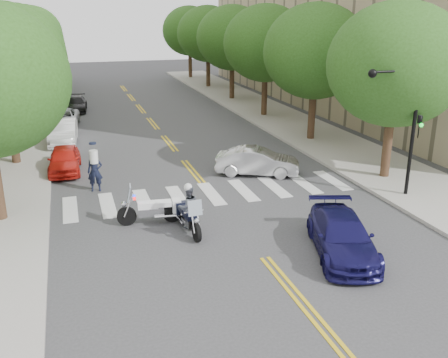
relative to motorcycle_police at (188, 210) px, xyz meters
name	(u,v)px	position (x,y,z in m)	size (l,w,h in m)	color
ground	(265,258)	(1.95, -2.87, -0.86)	(140.00, 140.00, 0.00)	#38383A
sidewalk_left	(15,132)	(-7.55, 19.13, -0.79)	(5.00, 60.00, 0.15)	#9E9991
sidewalk_right	(272,115)	(11.45, 19.13, -0.79)	(5.00, 60.00, 0.15)	#9E9991
tree_l_1	(2,60)	(-6.85, 11.13, 4.69)	(6.40, 6.40, 8.45)	#382316
tree_l_2	(15,49)	(-6.85, 19.13, 4.69)	(6.40, 6.40, 8.45)	#382316
tree_l_3	(23,41)	(-6.85, 27.13, 4.69)	(6.40, 6.40, 8.45)	#382316
tree_l_4	(28,37)	(-6.85, 35.13, 4.69)	(6.40, 6.40, 8.45)	#382316
tree_l_5	(32,33)	(-6.85, 43.13, 4.69)	(6.40, 6.40, 8.45)	#382316
tree_r_0	(396,65)	(10.75, 3.13, 4.69)	(6.40, 6.40, 8.45)	#382316
tree_r_1	(315,52)	(10.75, 11.13, 4.69)	(6.40, 6.40, 8.45)	#382316
tree_r_2	(266,43)	(10.75, 19.13, 4.69)	(6.40, 6.40, 8.45)	#382316
tree_r_3	(232,38)	(10.75, 27.13, 4.69)	(6.40, 6.40, 8.45)	#382316
tree_r_4	(208,34)	(10.75, 35.13, 4.69)	(6.40, 6.40, 8.45)	#382316
tree_r_5	(189,31)	(10.75, 43.13, 4.69)	(6.40, 6.40, 8.45)	#382316
traffic_signal_pole	(406,116)	(9.67, 0.63, 2.86)	(2.82, 0.42, 6.00)	black
motorcycle_police	(188,210)	(0.00, 0.00, 0.00)	(0.85, 2.39, 1.94)	black
motorcycle_parked	(155,209)	(-1.05, 1.15, -0.29)	(2.54, 0.73, 1.64)	black
officer_standing	(95,172)	(-3.02, 5.63, 0.07)	(0.68, 0.45, 1.86)	black
convertible	(257,162)	(4.95, 5.63, -0.17)	(1.46, 4.18, 1.38)	#B9B9BB
sedan_blue	(342,236)	(4.56, -3.37, -0.19)	(1.88, 4.62, 1.34)	#131046
parked_car_a	(64,159)	(-4.35, 9.06, -0.20)	(1.56, 3.88, 1.32)	red
parked_car_b	(63,132)	(-4.35, 14.97, -0.12)	(1.58, 4.53, 1.49)	white
parked_car_c	(63,119)	(-4.35, 19.70, -0.22)	(2.12, 4.60, 1.28)	#B2B5BA
parked_car_d	(76,104)	(-3.25, 25.63, -0.27)	(1.66, 4.09, 1.19)	black
parked_car_e	(62,103)	(-4.35, 26.77, -0.27)	(1.40, 3.49, 1.19)	#9B9A9F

